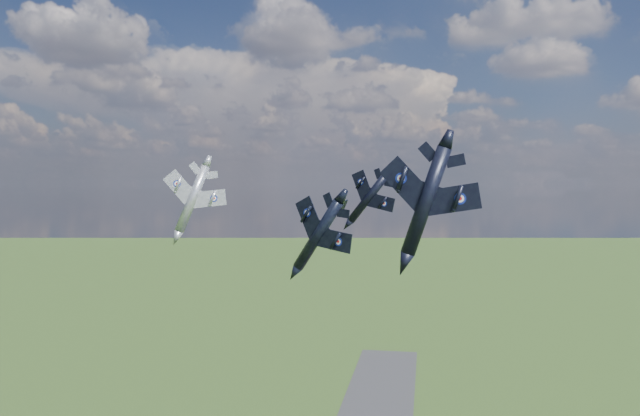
% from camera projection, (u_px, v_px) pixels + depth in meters
% --- Properties ---
extents(jet_lead_navy, '(16.53, 18.85, 9.25)m').
position_uv_depth(jet_lead_navy, '(318.00, 235.00, 84.36)').
color(jet_lead_navy, black).
extents(jet_right_navy, '(12.28, 15.36, 6.02)m').
position_uv_depth(jet_right_navy, '(426.00, 201.00, 56.73)').
color(jet_right_navy, black).
extents(jet_high_navy, '(13.67, 16.44, 8.73)m').
position_uv_depth(jet_high_navy, '(368.00, 198.00, 105.58)').
color(jet_high_navy, black).
extents(jet_left_silver, '(13.96, 16.01, 6.20)m').
position_uv_depth(jet_left_silver, '(192.00, 199.00, 85.85)').
color(jet_left_silver, gray).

